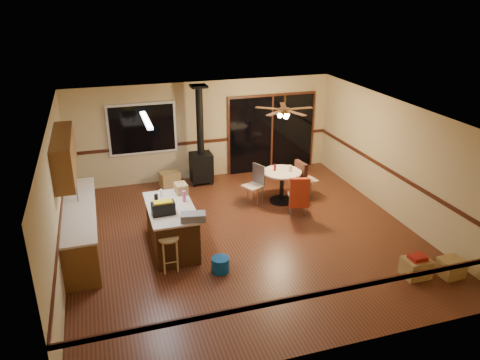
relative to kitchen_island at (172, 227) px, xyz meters
name	(u,v)px	position (x,y,z in m)	size (l,w,h in m)	color
floor	(244,236)	(1.50, 0.00, -0.45)	(7.00, 7.00, 0.00)	#4F2516
ceiling	(245,115)	(1.50, 0.00, 2.15)	(7.00, 7.00, 0.00)	silver
wall_back	(204,131)	(1.50, 3.50, 0.85)	(7.00, 7.00, 0.00)	tan
wall_front	(326,275)	(1.50, -3.50, 0.85)	(7.00, 7.00, 0.00)	tan
wall_left	(57,201)	(-2.00, 0.00, 0.85)	(7.00, 7.00, 0.00)	tan
wall_right	(397,160)	(5.00, 0.00, 0.85)	(7.00, 7.00, 0.00)	tan
chair_rail	(244,192)	(1.50, 0.00, 0.55)	(7.00, 7.00, 0.08)	#3C1A0F
window	(142,129)	(-0.10, 3.45, 1.05)	(1.72, 0.10, 1.32)	black
sliding_door	(272,134)	(3.40, 3.45, 0.60)	(2.52, 0.10, 2.10)	black
lower_cabinets	(81,229)	(-1.70, 0.50, -0.02)	(0.60, 3.00, 0.86)	brown
countertop	(78,208)	(-1.70, 0.50, 0.43)	(0.64, 3.04, 0.04)	beige
upper_cabinets	(64,155)	(-1.83, 0.70, 1.45)	(0.35, 2.00, 0.80)	brown
kitchen_island	(172,227)	(0.00, 0.00, 0.00)	(0.88, 1.68, 0.90)	#39200E
wood_stove	(201,157)	(1.30, 3.05, 0.28)	(0.55, 0.50, 2.52)	black
ceiling_fan	(284,112)	(2.88, 1.36, 1.76)	(0.24, 0.24, 0.55)	brown
fluorescent_strip	(146,120)	(-0.30, 0.30, 2.11)	(0.10, 1.20, 0.04)	white
toolbox_grey	(193,217)	(0.30, -0.70, 0.52)	(0.45, 0.25, 0.14)	slate
toolbox_black	(163,208)	(-0.17, -0.28, 0.56)	(0.42, 0.22, 0.23)	black
toolbox_yellow_lid	(163,202)	(-0.17, -0.28, 0.70)	(0.35, 0.18, 0.03)	gold
box_on_island	(181,188)	(0.32, 0.57, 0.55)	(0.23, 0.31, 0.21)	#9F7D46
bottle_dark	(156,201)	(-0.25, 0.05, 0.58)	(0.08, 0.08, 0.27)	black
bottle_pink	(184,196)	(0.30, 0.14, 0.56)	(0.07, 0.07, 0.22)	#D84C8C
bottle_white	(161,193)	(-0.10, 0.50, 0.53)	(0.06, 0.06, 0.17)	white
bar_stool	(169,254)	(-0.18, -0.78, -0.11)	(0.37, 0.37, 0.68)	tan
blue_bucket	(220,265)	(0.69, -1.11, -0.31)	(0.33, 0.33, 0.28)	#0C52AF
dining_table	(282,181)	(2.88, 1.36, 0.08)	(0.91, 0.91, 0.78)	black
glass_red	(275,167)	(2.73, 1.46, 0.41)	(0.06, 0.06, 0.16)	#590C14
glass_cream	(290,168)	(3.06, 1.31, 0.40)	(0.06, 0.06, 0.15)	beige
chair_left	(256,180)	(2.28, 1.51, 0.14)	(0.53, 0.53, 0.51)	#C1AD90
chair_near	(299,193)	(2.94, 0.49, 0.14)	(0.52, 0.55, 0.70)	#C1AD90
chair_right	(302,176)	(3.40, 1.39, 0.14)	(0.52, 0.48, 0.70)	#C1AD90
box_under_window	(170,179)	(0.46, 3.10, -0.26)	(0.48, 0.38, 0.38)	#9F7D46
box_corner_a	(416,268)	(3.99, -2.30, -0.28)	(0.46, 0.39, 0.35)	#9F7D46
box_corner_b	(451,267)	(4.60, -2.48, -0.28)	(0.42, 0.36, 0.34)	#9F7D46
box_small_red	(418,257)	(3.99, -2.30, -0.07)	(0.28, 0.23, 0.07)	maroon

